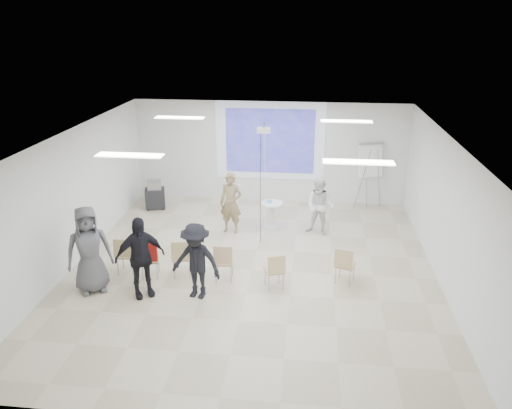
# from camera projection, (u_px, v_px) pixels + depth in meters

# --- Properties ---
(floor) EXTENTS (8.00, 9.00, 0.10)m
(floor) POSITION_uv_depth(u_px,v_px,m) (252.00, 272.00, 11.10)
(floor) COLOR beige
(floor) RESTS_ON ground
(ceiling) EXTENTS (8.00, 9.00, 0.10)m
(ceiling) POSITION_uv_depth(u_px,v_px,m) (252.00, 135.00, 10.00)
(ceiling) COLOR white
(ceiling) RESTS_ON wall_back
(wall_back) EXTENTS (8.00, 0.10, 3.00)m
(wall_back) POSITION_uv_depth(u_px,v_px,m) (270.00, 152.00, 14.77)
(wall_back) COLOR silver
(wall_back) RESTS_ON floor
(wall_left) EXTENTS (0.10, 9.00, 3.00)m
(wall_left) POSITION_uv_depth(u_px,v_px,m) (69.00, 199.00, 10.97)
(wall_left) COLOR silver
(wall_left) RESTS_ON floor
(wall_right) EXTENTS (0.10, 9.00, 3.00)m
(wall_right) POSITION_uv_depth(u_px,v_px,m) (449.00, 215.00, 10.13)
(wall_right) COLOR silver
(wall_right) RESTS_ON floor
(projection_halo) EXTENTS (3.20, 0.01, 2.30)m
(projection_halo) POSITION_uv_depth(u_px,v_px,m) (270.00, 141.00, 14.59)
(projection_halo) COLOR silver
(projection_halo) RESTS_ON wall_back
(projection_image) EXTENTS (2.60, 0.01, 1.90)m
(projection_image) POSITION_uv_depth(u_px,v_px,m) (270.00, 141.00, 14.58)
(projection_image) COLOR #2F30A0
(projection_image) RESTS_ON wall_back
(pedestal_table) EXTENTS (0.60, 0.60, 0.72)m
(pedestal_table) POSITION_uv_depth(u_px,v_px,m) (272.00, 213.00, 13.18)
(pedestal_table) COLOR silver
(pedestal_table) RESTS_ON floor
(player_left) EXTENTS (0.72, 0.55, 1.81)m
(player_left) POSITION_uv_depth(u_px,v_px,m) (231.00, 199.00, 12.72)
(player_left) COLOR #8E7A57
(player_left) RESTS_ON floor
(player_right) EXTENTS (0.97, 0.87, 1.67)m
(player_right) POSITION_uv_depth(u_px,v_px,m) (320.00, 203.00, 12.63)
(player_right) COLOR white
(player_right) RESTS_ON floor
(controller_left) EXTENTS (0.06, 0.12, 0.04)m
(controller_left) POSITION_uv_depth(u_px,v_px,m) (239.00, 186.00, 12.83)
(controller_left) COLOR white
(controller_left) RESTS_ON player_left
(controller_right) EXTENTS (0.08, 0.14, 0.04)m
(controller_right) POSITION_uv_depth(u_px,v_px,m) (313.00, 189.00, 12.78)
(controller_right) COLOR silver
(controller_right) RESTS_ON player_right
(chair_far_left) EXTENTS (0.42, 0.45, 0.87)m
(chair_far_left) POSITION_uv_depth(u_px,v_px,m) (125.00, 253.00, 10.71)
(chair_far_left) COLOR tan
(chair_far_left) RESTS_ON floor
(chair_left_mid) EXTENTS (0.46, 0.48, 0.82)m
(chair_left_mid) POSITION_uv_depth(u_px,v_px,m) (149.00, 258.00, 10.55)
(chair_left_mid) COLOR tan
(chair_left_mid) RESTS_ON floor
(chair_left_inner) EXTENTS (0.49, 0.51, 0.86)m
(chair_left_inner) POSITION_uv_depth(u_px,v_px,m) (181.00, 255.00, 10.62)
(chair_left_inner) COLOR tan
(chair_left_inner) RESTS_ON floor
(chair_center) EXTENTS (0.42, 0.45, 0.84)m
(chair_center) POSITION_uv_depth(u_px,v_px,m) (224.00, 260.00, 10.44)
(chair_center) COLOR tan
(chair_center) RESTS_ON floor
(chair_right_inner) EXTENTS (0.49, 0.50, 0.79)m
(chair_right_inner) POSITION_uv_depth(u_px,v_px,m) (275.00, 269.00, 10.14)
(chair_right_inner) COLOR tan
(chair_right_inner) RESTS_ON floor
(chair_right_far) EXTENTS (0.50, 0.52, 0.81)m
(chair_right_far) POSITION_uv_depth(u_px,v_px,m) (345.00, 263.00, 10.34)
(chair_right_far) COLOR tan
(chair_right_far) RESTS_ON floor
(red_jacket) EXTENTS (0.48, 0.20, 0.45)m
(red_jacket) POSITION_uv_depth(u_px,v_px,m) (146.00, 251.00, 10.33)
(red_jacket) COLOR maroon
(red_jacket) RESTS_ON chair_left_mid
(laptop) EXTENTS (0.36, 0.29, 0.02)m
(laptop) POSITION_uv_depth(u_px,v_px,m) (182.00, 255.00, 10.72)
(laptop) COLOR black
(laptop) RESTS_ON chair_left_inner
(audience_left) EXTENTS (1.31, 1.18, 1.93)m
(audience_left) POSITION_uv_depth(u_px,v_px,m) (139.00, 252.00, 9.75)
(audience_left) COLOR black
(audience_left) RESTS_ON floor
(audience_mid) EXTENTS (1.27, 0.88, 1.79)m
(audience_mid) POSITION_uv_depth(u_px,v_px,m) (196.00, 256.00, 9.72)
(audience_mid) COLOR black
(audience_mid) RESTS_ON floor
(audience_outer) EXTENTS (1.19, 1.07, 2.04)m
(audience_outer) POSITION_uv_depth(u_px,v_px,m) (88.00, 245.00, 9.91)
(audience_outer) COLOR #5B5A60
(audience_outer) RESTS_ON floor
(flipchart_easel) EXTENTS (0.81, 0.64, 1.95)m
(flipchart_easel) POSITION_uv_depth(u_px,v_px,m) (370.00, 160.00, 14.16)
(flipchart_easel) COLOR gray
(flipchart_easel) RESTS_ON floor
(av_cart) EXTENTS (0.66, 0.58, 0.83)m
(av_cart) POSITION_uv_depth(u_px,v_px,m) (155.00, 196.00, 14.50)
(av_cart) COLOR black
(av_cart) RESTS_ON floor
(ceiling_projector) EXTENTS (0.30, 0.25, 3.00)m
(ceiling_projector) POSITION_uv_depth(u_px,v_px,m) (264.00, 136.00, 11.50)
(ceiling_projector) COLOR white
(ceiling_projector) RESTS_ON ceiling
(fluor_panel_nw) EXTENTS (1.20, 0.30, 0.02)m
(fluor_panel_nw) POSITION_uv_depth(u_px,v_px,m) (180.00, 118.00, 12.09)
(fluor_panel_nw) COLOR white
(fluor_panel_nw) RESTS_ON ceiling
(fluor_panel_ne) EXTENTS (1.20, 0.30, 0.02)m
(fluor_panel_ne) POSITION_uv_depth(u_px,v_px,m) (346.00, 121.00, 11.68)
(fluor_panel_ne) COLOR white
(fluor_panel_ne) RESTS_ON ceiling
(fluor_panel_sw) EXTENTS (1.20, 0.30, 0.02)m
(fluor_panel_sw) POSITION_uv_depth(u_px,v_px,m) (130.00, 155.00, 8.84)
(fluor_panel_sw) COLOR white
(fluor_panel_sw) RESTS_ON ceiling
(fluor_panel_se) EXTENTS (1.20, 0.30, 0.02)m
(fluor_panel_se) POSITION_uv_depth(u_px,v_px,m) (358.00, 162.00, 8.42)
(fluor_panel_se) COLOR white
(fluor_panel_se) RESTS_ON ceiling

